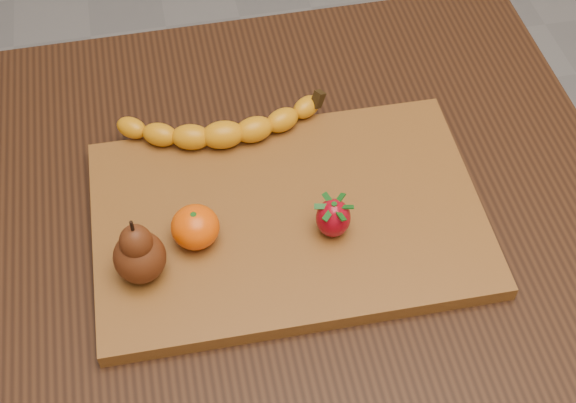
{
  "coord_description": "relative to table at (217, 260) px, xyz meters",
  "views": [
    {
      "loc": [
        -0.03,
        -0.59,
        1.51
      ],
      "look_at": [
        0.09,
        -0.03,
        0.8
      ],
      "focal_mm": 50.0,
      "sensor_mm": 36.0,
      "label": 1
    }
  ],
  "objects": [
    {
      "name": "strawberry",
      "position": [
        0.13,
        -0.07,
        0.14
      ],
      "size": [
        0.05,
        0.05,
        0.05
      ],
      "primitive_type": null,
      "rotation": [
        0.0,
        0.0,
        -0.23
      ],
      "color": "maroon",
      "rests_on": "cutting_board"
    },
    {
      "name": "cutting_board",
      "position": [
        0.09,
        -0.03,
        0.11
      ],
      "size": [
        0.46,
        0.31,
        0.02
      ],
      "primitive_type": "cube",
      "rotation": [
        0.0,
        0.0,
        -0.02
      ],
      "color": "brown",
      "rests_on": "table"
    },
    {
      "name": "banana",
      "position": [
        0.03,
        0.09,
        0.14
      ],
      "size": [
        0.22,
        0.07,
        0.03
      ],
      "primitive_type": null,
      "rotation": [
        0.0,
        0.0,
        -0.04
      ],
      "color": "#CC7F09",
      "rests_on": "cutting_board"
    },
    {
      "name": "pear",
      "position": [
        -0.09,
        -0.08,
        0.16
      ],
      "size": [
        0.07,
        0.07,
        0.09
      ],
      "primitive_type": null,
      "rotation": [
        0.0,
        0.0,
        0.39
      ],
      "color": "#4C200C",
      "rests_on": "cutting_board"
    },
    {
      "name": "mandarin",
      "position": [
        -0.02,
        -0.05,
        0.14
      ],
      "size": [
        0.07,
        0.07,
        0.05
      ],
      "primitive_type": "ellipsoid",
      "rotation": [
        0.0,
        0.0,
        0.29
      ],
      "color": "#DB4702",
      "rests_on": "cutting_board"
    },
    {
      "name": "table",
      "position": [
        0.0,
        0.0,
        0.0
      ],
      "size": [
        1.0,
        0.7,
        0.76
      ],
      "color": "black",
      "rests_on": "ground"
    }
  ]
}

